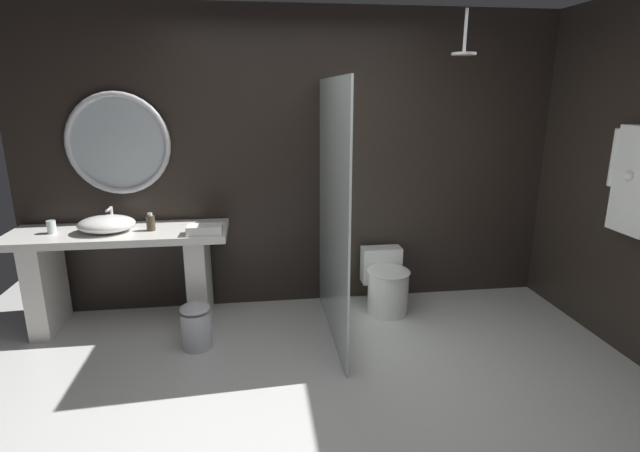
# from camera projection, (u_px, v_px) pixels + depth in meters

# --- Properties ---
(ground_plane) EXTENTS (5.76, 5.76, 0.00)m
(ground_plane) POSITION_uv_depth(u_px,v_px,m) (331.00, 427.00, 2.85)
(ground_plane) COLOR silver
(back_wall_panel) EXTENTS (4.80, 0.10, 2.60)m
(back_wall_panel) POSITION_uv_depth(u_px,v_px,m) (299.00, 162.00, 4.32)
(back_wall_panel) COLOR black
(back_wall_panel) RESTS_ON ground_plane
(side_wall_right) EXTENTS (0.10, 2.47, 2.60)m
(side_wall_right) POSITION_uv_depth(u_px,v_px,m) (635.00, 177.00, 3.53)
(side_wall_right) COLOR black
(side_wall_right) RESTS_ON ground_plane
(vanity_counter) EXTENTS (1.72, 0.59, 0.82)m
(vanity_counter) POSITION_uv_depth(u_px,v_px,m) (123.00, 266.00, 3.98)
(vanity_counter) COLOR silver
(vanity_counter) RESTS_ON ground_plane
(vessel_sink) EXTENTS (0.44, 0.36, 0.17)m
(vessel_sink) POSITION_uv_depth(u_px,v_px,m) (107.00, 224.00, 3.85)
(vessel_sink) COLOR white
(vessel_sink) RESTS_ON vanity_counter
(tumbler_cup) EXTENTS (0.07, 0.07, 0.10)m
(tumbler_cup) POSITION_uv_depth(u_px,v_px,m) (51.00, 227.00, 3.82)
(tumbler_cup) COLOR silver
(tumbler_cup) RESTS_ON vanity_counter
(soap_dispenser) EXTENTS (0.07, 0.07, 0.15)m
(soap_dispenser) POSITION_uv_depth(u_px,v_px,m) (151.00, 223.00, 3.89)
(soap_dispenser) COLOR #3D3323
(soap_dispenser) RESTS_ON vanity_counter
(round_wall_mirror) EXTENTS (0.84, 0.05, 0.84)m
(round_wall_mirror) POSITION_uv_depth(u_px,v_px,m) (118.00, 144.00, 3.99)
(round_wall_mirror) COLOR silver
(shower_glass_panel) EXTENTS (0.02, 1.37, 2.00)m
(shower_glass_panel) POSITION_uv_depth(u_px,v_px,m) (333.00, 213.00, 3.72)
(shower_glass_panel) COLOR silver
(shower_glass_panel) RESTS_ON ground_plane
(rain_shower_head) EXTENTS (0.19, 0.19, 0.33)m
(rain_shower_head) POSITION_uv_depth(u_px,v_px,m) (464.00, 49.00, 3.67)
(rain_shower_head) COLOR silver
(hanging_bathrobe) EXTENTS (0.20, 0.51, 0.81)m
(hanging_bathrobe) POSITION_uv_depth(u_px,v_px,m) (639.00, 175.00, 3.31)
(hanging_bathrobe) COLOR silver
(toilet) EXTENTS (0.37, 0.55, 0.53)m
(toilet) POSITION_uv_depth(u_px,v_px,m) (386.00, 284.00, 4.34)
(toilet) COLOR white
(toilet) RESTS_ON ground_plane
(waste_bin) EXTENTS (0.23, 0.23, 0.36)m
(waste_bin) POSITION_uv_depth(u_px,v_px,m) (196.00, 326.00, 3.70)
(waste_bin) COLOR silver
(waste_bin) RESTS_ON ground_plane
(folded_hand_towel) EXTENTS (0.28, 0.16, 0.07)m
(folded_hand_towel) POSITION_uv_depth(u_px,v_px,m) (205.00, 230.00, 3.80)
(folded_hand_towel) COLOR white
(folded_hand_towel) RESTS_ON vanity_counter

